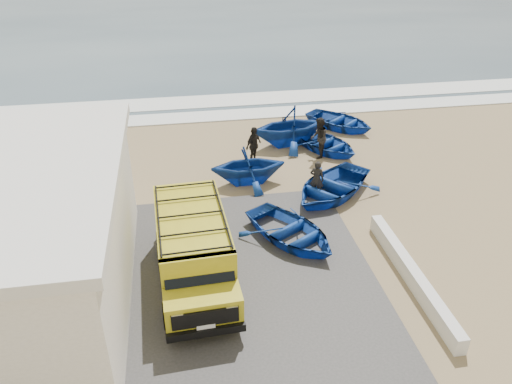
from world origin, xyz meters
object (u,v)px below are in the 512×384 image
boat_near_right (331,186)px  boat_far_right (340,121)px  fisherman_middle (319,138)px  fisherman_back (254,145)px  boat_mid_right (326,144)px  boat_far_left (289,126)px  boat_near_left (291,231)px  parapet (412,275)px  fisherman_front (317,179)px  boat_mid_left (248,165)px  van (193,248)px

boat_near_right → boat_far_right: boat_near_right is taller
fisherman_middle → fisherman_back: bearing=-71.8°
boat_near_right → boat_mid_right: boat_near_right is taller
boat_far_left → boat_near_left: bearing=-22.4°
parapet → boat_mid_right: bearing=89.2°
boat_near_left → fisherman_front: fisherman_front is taller
parapet → boat_mid_left: 8.20m
van → boat_mid_right: van is taller
van → parapet: bearing=-13.2°
boat_near_right → boat_mid_left: bearing=-158.2°
boat_near_right → van: bearing=-93.5°
fisherman_middle → boat_near_left: bearing=-7.9°
boat_mid_left → parapet: bearing=-153.3°
boat_near_left → fisherman_back: bearing=62.0°
boat_near_left → boat_near_right: boat_near_right is taller
boat_far_right → boat_near_left: bearing=-156.8°
fisherman_front → fisherman_middle: fisherman_middle is taller
boat_mid_right → boat_far_left: (-1.58, 1.04, 0.60)m
boat_mid_right → fisherman_middle: bearing=-164.7°
boat_near_left → boat_mid_left: size_ratio=1.22×
fisherman_front → fisherman_back: fisherman_back is taller
boat_mid_right → fisherman_middle: fisherman_middle is taller
boat_far_left → fisherman_front: (-0.03, -5.11, -0.19)m
boat_near_right → fisherman_back: (-2.57, 3.40, 0.43)m
boat_near_right → fisherman_front: size_ratio=2.71×
boat_far_left → fisherman_back: bearing=-59.0°
boat_near_right → boat_far_right: (2.52, 6.73, -0.05)m
boat_near_left → boat_mid_right: bearing=33.9°
boat_near_left → boat_mid_left: boat_mid_left is taller
boat_mid_left → fisherman_middle: (3.56, 1.94, 0.13)m
van → boat_mid_left: van is taller
boat_near_left → fisherman_front: bearing=28.7°
boat_near_left → boat_near_right: size_ratio=0.90×
van → boat_far_left: bearing=59.1°
fisherman_middle → fisherman_back: 3.04m
boat_far_right → fisherman_back: 6.11m
boat_mid_right → boat_far_left: boat_far_left is taller
fisherman_front → fisherman_middle: (1.06, 3.50, 0.17)m
boat_near_left → boat_mid_left: bearing=69.7°
boat_far_left → boat_far_right: bearing=106.8°
fisherman_back → boat_far_left: bearing=-2.9°
boat_mid_left → fisherman_back: (0.52, 1.80, 0.05)m
boat_mid_left → boat_far_right: size_ratio=0.83×
fisherman_front → boat_near_right: bearing=-155.4°
parapet → fisherman_middle: fisherman_middle is taller
parapet → boat_far_right: size_ratio=1.61×
parapet → boat_mid_left: bearing=119.1°
fisherman_front → fisherman_back: 3.89m
van → boat_far_left: size_ratio=1.47×
fisherman_front → boat_mid_left: bearing=-3.2°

